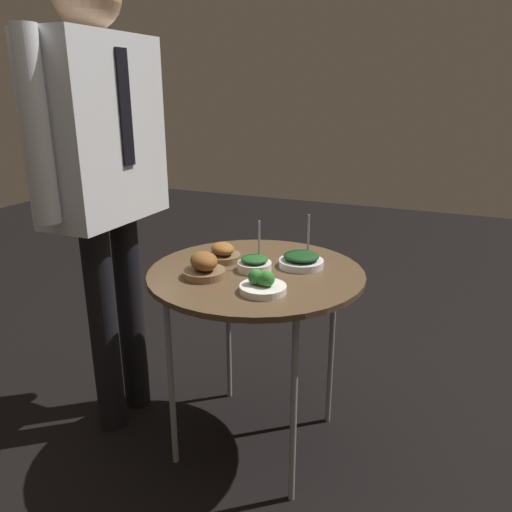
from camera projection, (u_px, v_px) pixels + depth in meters
ground_plane at (256, 439)px, 1.82m from camera, size 8.00×8.00×0.00m
serving_cart at (256, 283)px, 1.63m from camera, size 0.70×0.70×0.66m
bowl_spinach_back_left at (254, 264)px, 1.60m from camera, size 0.11×0.11×0.16m
bowl_roast_back_right at (223, 253)px, 1.70m from camera, size 0.12×0.12×0.06m
bowl_roast_far_rim at (204, 267)px, 1.55m from camera, size 0.14×0.14×0.08m
bowl_spinach_center at (301, 260)px, 1.64m from camera, size 0.15×0.15×0.17m
bowl_broccoli_near_rim at (263, 284)px, 1.43m from camera, size 0.14×0.14×0.07m
waiter_figure at (101, 154)px, 1.66m from camera, size 0.59×0.22×1.60m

